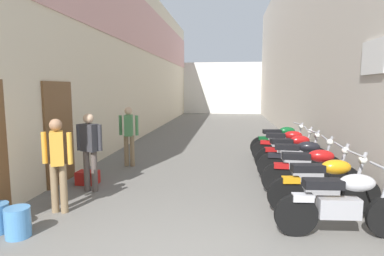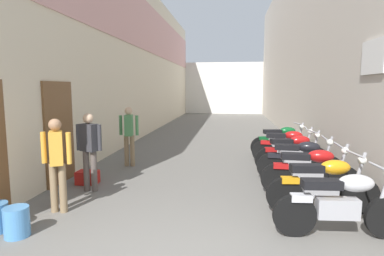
# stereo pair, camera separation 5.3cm
# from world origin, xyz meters

# --- Properties ---
(ground_plane) EXTENTS (38.67, 38.67, 0.00)m
(ground_plane) POSITION_xyz_m (0.00, 9.33, 0.00)
(ground_plane) COLOR #66635E
(building_left) EXTENTS (0.45, 22.67, 6.54)m
(building_left) POSITION_xyz_m (-3.27, 11.29, 3.31)
(building_left) COLOR beige
(building_left) RESTS_ON ground
(building_right) EXTENTS (0.45, 22.67, 7.53)m
(building_right) POSITION_xyz_m (3.28, 11.33, 3.76)
(building_right) COLOR beige
(building_right) RESTS_ON ground
(building_far_end) EXTENTS (9.16, 2.00, 4.09)m
(building_far_end) POSITION_xyz_m (0.00, 23.67, 2.05)
(building_far_end) COLOR silver
(building_far_end) RESTS_ON ground
(motorcycle_nearest) EXTENTS (1.85, 0.58, 1.04)m
(motorcycle_nearest) POSITION_xyz_m (2.14, 1.44, 0.50)
(motorcycle_nearest) COLOR black
(motorcycle_nearest) RESTS_ON ground
(motorcycle_second) EXTENTS (1.85, 0.58, 1.04)m
(motorcycle_second) POSITION_xyz_m (2.14, 2.31, 0.50)
(motorcycle_second) COLOR black
(motorcycle_second) RESTS_ON ground
(motorcycle_third) EXTENTS (1.85, 0.58, 1.04)m
(motorcycle_third) POSITION_xyz_m (2.14, 3.18, 0.50)
(motorcycle_third) COLOR black
(motorcycle_third) RESTS_ON ground
(motorcycle_fourth) EXTENTS (1.85, 0.58, 1.04)m
(motorcycle_fourth) POSITION_xyz_m (2.14, 4.12, 0.50)
(motorcycle_fourth) COLOR black
(motorcycle_fourth) RESTS_ON ground
(motorcycle_fifth) EXTENTS (1.84, 0.58, 1.04)m
(motorcycle_fifth) POSITION_xyz_m (2.14, 4.95, 0.50)
(motorcycle_fifth) COLOR black
(motorcycle_fifth) RESTS_ON ground
(motorcycle_sixth) EXTENTS (1.84, 0.58, 1.04)m
(motorcycle_sixth) POSITION_xyz_m (2.14, 5.84, 0.50)
(motorcycle_sixth) COLOR black
(motorcycle_sixth) RESTS_ON ground
(motorcycle_seventh) EXTENTS (1.84, 0.58, 1.04)m
(motorcycle_seventh) POSITION_xyz_m (2.14, 6.71, 0.50)
(motorcycle_seventh) COLOR black
(motorcycle_seventh) RESTS_ON ground
(pedestrian_by_doorway) EXTENTS (0.52, 0.39, 1.57)m
(pedestrian_by_doorway) POSITION_xyz_m (-2.22, 1.82, 0.92)
(pedestrian_by_doorway) COLOR #8C7251
(pedestrian_by_doorway) RESTS_ON ground
(pedestrian_mid_alley) EXTENTS (0.52, 0.31, 1.57)m
(pedestrian_mid_alley) POSITION_xyz_m (-2.17, 2.93, 0.92)
(pedestrian_mid_alley) COLOR #564C47
(pedestrian_mid_alley) RESTS_ON ground
(pedestrian_further_down) EXTENTS (0.52, 0.37, 1.57)m
(pedestrian_further_down) POSITION_xyz_m (-2.04, 5.01, 0.92)
(pedestrian_further_down) COLOR #8C7251
(pedestrian_further_down) RESTS_ON ground
(water_jug_beside_first) EXTENTS (0.34, 0.34, 0.42)m
(water_jug_beside_first) POSITION_xyz_m (-2.33, 0.92, 0.21)
(water_jug_beside_first) COLOR #4C8CCC
(water_jug_beside_first) RESTS_ON ground
(plastic_crate) EXTENTS (0.44, 0.32, 0.28)m
(plastic_crate) POSITION_xyz_m (-2.45, 3.37, 0.14)
(plastic_crate) COLOR red
(plastic_crate) RESTS_ON ground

